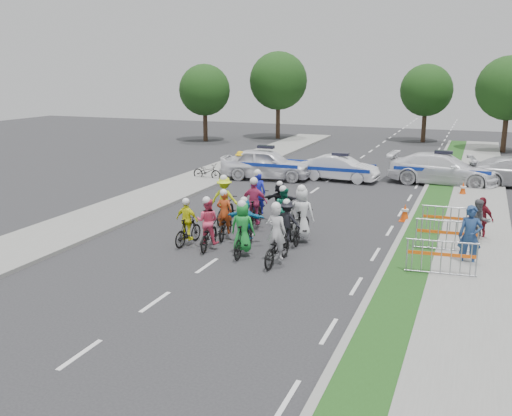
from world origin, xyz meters
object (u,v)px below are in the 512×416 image
at_px(police_car_0, 266,164).
at_px(cone_0, 405,213).
at_px(rider_3, 188,227).
at_px(rider_4, 287,228).
at_px(rider_12, 258,202).
at_px(rider_8, 283,215).
at_px(rider_11, 280,205).
at_px(rider_1, 243,234).
at_px(cone_1, 463,189).
at_px(rider_10, 225,204).
at_px(spectator_0, 470,236).
at_px(parked_bike, 207,172).
at_px(tree_3, 278,81).
at_px(rider_7, 302,220).
at_px(police_car_1, 340,168).
at_px(spectator_1, 479,222).
at_px(barrier_1, 447,237).
at_px(barrier_0, 441,260).
at_px(tree_1, 509,88).
at_px(rider_0, 277,243).
at_px(rider_2, 208,229).
at_px(barrier_2, 450,222).
at_px(tree_0, 205,90).
at_px(marshal_hiviz, 240,165).
at_px(spectator_2, 481,219).
at_px(rider_5, 245,223).
at_px(tree_4, 426,90).
at_px(police_car_2, 442,169).
at_px(rider_9, 255,209).

bearing_deg(police_car_0, cone_0, -136.28).
xyz_separation_m(rider_3, rider_4, (3.19, 1.09, 0.01)).
distance_m(rider_3, rider_12, 4.45).
distance_m(rider_8, rider_11, 1.44).
xyz_separation_m(rider_1, rider_3, (-2.20, 0.39, -0.08)).
bearing_deg(cone_1, rider_10, -135.02).
height_order(cone_0, cone_1, same).
bearing_deg(rider_12, spectator_0, 147.07).
height_order(parked_bike, tree_3, tree_3).
bearing_deg(spectator_0, rider_7, 176.28).
bearing_deg(police_car_1, spectator_1, -139.39).
distance_m(rider_7, barrier_1, 4.78).
xyz_separation_m(barrier_0, tree_1, (2.30, 28.47, 3.98)).
height_order(rider_0, rider_4, rider_0).
height_order(rider_2, tree_3, tree_3).
relative_size(barrier_2, tree_0, 0.32).
bearing_deg(barrier_0, cone_1, 89.13).
xyz_separation_m(rider_2, marshal_hiviz, (-3.83, 11.72, 0.11)).
relative_size(marshal_hiviz, barrier_2, 0.78).
distance_m(spectator_2, parked_bike, 15.43).
distance_m(rider_4, rider_7, 0.73).
distance_m(rider_7, rider_11, 2.69).
relative_size(spectator_0, marshal_hiviz, 1.22).
bearing_deg(rider_10, rider_5, 122.70).
bearing_deg(barrier_2, rider_3, -152.97).
distance_m(rider_3, police_car_0, 12.41).
height_order(rider_7, cone_0, rider_7).
distance_m(barrier_1, parked_bike, 15.56).
distance_m(barrier_2, cone_0, 2.48).
distance_m(rider_11, rider_12, 1.16).
bearing_deg(tree_4, tree_0, -160.56).
relative_size(police_car_2, spectator_1, 3.48).
bearing_deg(rider_7, police_car_1, -84.53).
bearing_deg(rider_0, rider_3, -9.71).
distance_m(rider_10, cone_0, 7.11).
height_order(rider_1, marshal_hiviz, rider_1).
bearing_deg(rider_4, rider_0, 99.13).
distance_m(spectator_0, parked_bike, 16.72).
xyz_separation_m(spectator_0, cone_1, (-0.53, 10.34, -0.60)).
relative_size(police_car_0, tree_1, 0.72).
bearing_deg(barrier_1, rider_4, -167.43).
relative_size(rider_0, spectator_2, 1.27).
bearing_deg(spectator_0, cone_0, 119.53).
bearing_deg(rider_9, parked_bike, -59.34).
bearing_deg(rider_10, rider_12, -131.33).
height_order(rider_4, rider_10, rider_10).
height_order(rider_8, tree_4, tree_4).
distance_m(rider_1, rider_8, 3.02).
relative_size(rider_0, rider_3, 1.19).
distance_m(spectator_0, barrier_2, 3.10).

